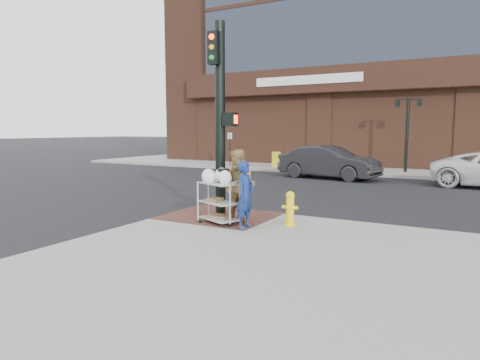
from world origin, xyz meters
The scene contains 12 objects.
ground centered at (0.00, 0.00, 0.00)m, with size 220.00×220.00×0.00m, color black.
brick_curb_ramp centered at (-0.60, 0.90, 0.16)m, with size 2.80×2.40×0.01m, color #502E25.
lamp_post centered at (2.00, 16.00, 2.62)m, with size 1.32×0.22×4.00m.
parking_sign centered at (-8.50, 15.00, 1.25)m, with size 0.05×0.05×2.20m, color black.
traffic_signal_pole centered at (-0.48, 0.77, 2.83)m, with size 0.61×0.51×5.00m.
woman_blue centered at (0.69, -0.04, 0.94)m, with size 0.57×0.38×1.57m, color navy.
pedestrian_tan centered at (0.31, 0.35, 1.06)m, with size 0.89×0.69×1.82m, color #A0814B.
sedan_dark centered at (-1.10, 12.15, 0.82)m, with size 1.74×4.99×1.64m, color black.
utility_cart centered at (-0.12, 0.11, 0.77)m, with size 1.12×0.89×1.36m.
fire_hydrant centered at (1.49, 0.74, 0.58)m, with size 0.39×0.27×0.83m.
newsbox_red centered at (-7.81, 14.91, 0.65)m, with size 0.42×0.38×1.00m, color red.
newsbox_yellow centered at (-5.35, 15.24, 0.62)m, with size 0.40×0.36×0.95m, color yellow.
Camera 1 is at (5.32, -8.67, 2.44)m, focal length 32.00 mm.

